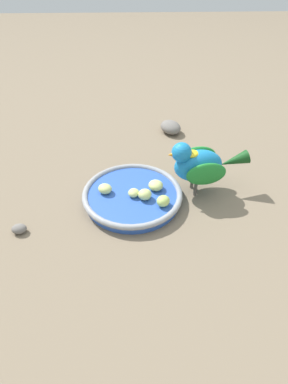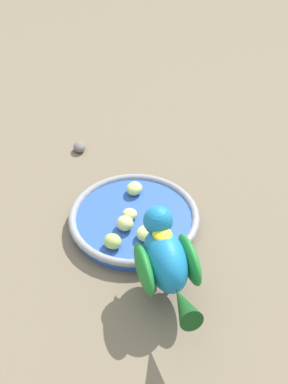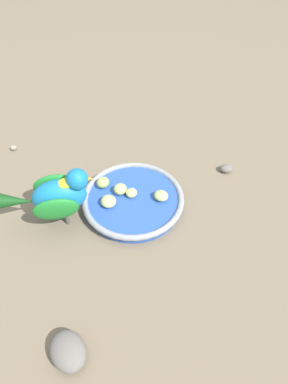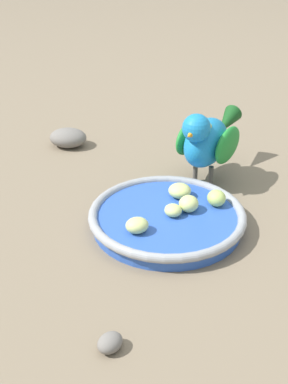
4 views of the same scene
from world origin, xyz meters
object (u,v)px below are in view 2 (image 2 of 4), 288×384
object	(u,v)px
apple_piece_1	(131,214)
pebble_0	(79,147)
apple_piece_4	(125,223)
apple_piece_3	(134,188)
parrot	(166,259)
apple_piece_2	(113,241)
apple_piece_0	(147,233)
feeding_bowl	(134,219)

from	to	relation	value
apple_piece_1	pebble_0	world-z (taller)	apple_piece_1
apple_piece_4	apple_piece_3	bearing A→B (deg)	-15.42
apple_piece_4	apple_piece_1	bearing A→B (deg)	-25.56
parrot	pebble_0	bearing A→B (deg)	9.79
apple_piece_4	parrot	size ratio (longest dim) A/B	0.16
apple_piece_3	apple_piece_4	bearing A→B (deg)	164.58
pebble_0	apple_piece_2	bearing A→B (deg)	-170.38
apple_piece_0	parrot	bearing A→B (deg)	-170.73
feeding_bowl	parrot	world-z (taller)	parrot
apple_piece_0	apple_piece_3	world-z (taller)	same
feeding_bowl	parrot	distance (m)	0.17
feeding_bowl	apple_piece_0	xyz separation A→B (m)	(-0.05, -0.02, 0.02)
apple_piece_0	apple_piece_3	bearing A→B (deg)	4.28
apple_piece_0	apple_piece_2	xyz separation A→B (m)	(-0.01, 0.06, 0.00)
apple_piece_0	apple_piece_4	world-z (taller)	apple_piece_4
feeding_bowl	parrot	xyz separation A→B (m)	(-0.16, -0.03, 0.06)
apple_piece_4	pebble_0	world-z (taller)	apple_piece_4
apple_piece_3	pebble_0	world-z (taller)	apple_piece_3
apple_piece_0	apple_piece_2	size ratio (longest dim) A/B	1.15
apple_piece_2	pebble_0	bearing A→B (deg)	9.62
apple_piece_0	parrot	size ratio (longest dim) A/B	0.18
apple_piece_1	parrot	world-z (taller)	parrot
apple_piece_2	apple_piece_3	xyz separation A→B (m)	(0.13, -0.05, -0.00)
feeding_bowl	pebble_0	bearing A→B (deg)	21.54
apple_piece_2	apple_piece_4	world-z (taller)	same
apple_piece_3	apple_piece_4	size ratio (longest dim) A/B	1.06
parrot	pebble_0	xyz separation A→B (m)	(0.39, 0.13, -0.07)
apple_piece_3	apple_piece_0	bearing A→B (deg)	-175.72
apple_piece_1	pebble_0	distance (m)	0.26
apple_piece_1	apple_piece_4	distance (m)	0.03
apple_piece_4	pebble_0	bearing A→B (deg)	15.81
apple_piece_0	parrot	world-z (taller)	parrot
feeding_bowl	apple_piece_2	distance (m)	0.08
apple_piece_1	apple_piece_4	world-z (taller)	apple_piece_4
apple_piece_4	pebble_0	size ratio (longest dim) A/B	0.98
apple_piece_0	apple_piece_3	xyz separation A→B (m)	(0.12, 0.01, -0.00)
apple_piece_1	apple_piece_2	world-z (taller)	apple_piece_2
apple_piece_1	parrot	xyz separation A→B (m)	(-0.15, -0.04, 0.05)
apple_piece_0	apple_piece_1	bearing A→B (deg)	22.84
feeding_bowl	apple_piece_4	world-z (taller)	apple_piece_4
feeding_bowl	apple_piece_0	world-z (taller)	apple_piece_0
parrot	feeding_bowl	bearing A→B (deg)	3.66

